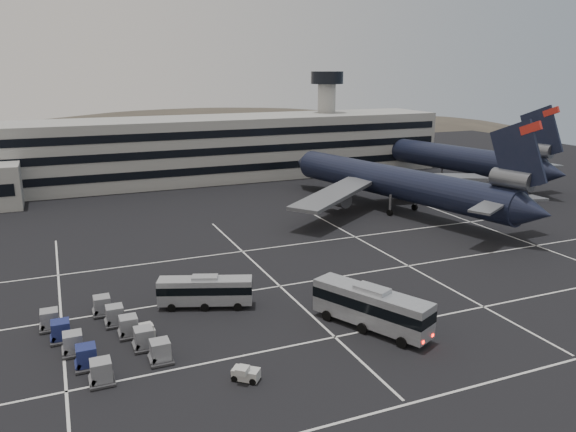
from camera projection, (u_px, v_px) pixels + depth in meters
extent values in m
plane|color=black|center=(341.00, 291.00, 64.71)|extent=(260.00, 260.00, 0.00)
cube|color=silver|center=(470.00, 387.00, 45.12)|extent=(90.00, 0.25, 0.01)
cube|color=silver|center=(388.00, 326.00, 55.81)|extent=(90.00, 0.25, 0.01)
cube|color=silver|center=(325.00, 279.00, 68.27)|extent=(90.00, 0.25, 0.01)
cube|color=silver|center=(282.00, 246.00, 80.74)|extent=(90.00, 0.25, 0.01)
cube|color=silver|center=(61.00, 313.00, 58.79)|extent=(0.25, 55.00, 0.01)
cube|color=silver|center=(274.00, 280.00, 67.80)|extent=(0.25, 55.00, 0.01)
cube|color=silver|center=(400.00, 261.00, 74.56)|extent=(0.25, 55.00, 0.01)
cube|color=silver|center=(525.00, 242.00, 82.82)|extent=(0.25, 55.00, 0.01)
cube|color=gray|center=(192.00, 149.00, 127.04)|extent=(120.00, 18.00, 14.00)
cube|color=black|center=(202.00, 171.00, 119.88)|extent=(118.00, 0.20, 1.60)
cube|color=black|center=(202.00, 152.00, 118.85)|extent=(118.00, 0.20, 1.60)
cube|color=black|center=(201.00, 135.00, 117.91)|extent=(118.00, 0.20, 1.60)
cylinder|color=gray|center=(326.00, 125.00, 140.94)|extent=(4.40, 4.40, 22.00)
cylinder|color=black|center=(327.00, 78.00, 137.99)|extent=(8.00, 8.00, 3.00)
ellipsoid|color=#38332B|center=(210.00, 164.00, 230.85)|extent=(252.00, 180.00, 44.00)
ellipsoid|color=#38332B|center=(377.00, 143.00, 259.73)|extent=(168.00, 120.00, 24.00)
cylinder|color=black|center=(395.00, 182.00, 99.54)|extent=(16.70, 47.97, 5.60)
cone|color=black|center=(304.00, 163.00, 119.91)|extent=(6.50, 5.69, 5.60)
cone|color=black|center=(535.00, 212.00, 78.93)|extent=(6.07, 6.04, 5.04)
cube|color=black|center=(518.00, 157.00, 79.75)|extent=(2.71, 9.33, 10.97)
cube|color=red|center=(531.00, 128.00, 77.51)|extent=(1.29, 3.27, 2.24)
cylinder|color=#595B60|center=(512.00, 179.00, 80.99)|extent=(4.03, 6.47, 2.70)
cube|color=slate|center=(490.00, 206.00, 79.86)|extent=(8.15, 6.13, 0.87)
cube|color=slate|center=(523.00, 198.00, 84.68)|extent=(7.59, 3.40, 0.87)
cube|color=slate|center=(335.00, 194.00, 94.13)|extent=(21.10, 17.27, 1.75)
cylinder|color=#595B60|center=(336.00, 198.00, 98.62)|extent=(3.91, 5.98, 2.70)
cube|color=slate|center=(432.00, 177.00, 108.47)|extent=(22.57, 8.67, 1.75)
cylinder|color=#595B60|center=(409.00, 185.00, 109.52)|extent=(3.91, 5.98, 2.70)
cylinder|color=slate|center=(338.00, 185.00, 112.25)|extent=(0.44, 0.44, 3.00)
cylinder|color=black|center=(337.00, 193.00, 112.68)|extent=(0.74, 1.19, 1.10)
cylinder|color=slate|center=(390.00, 203.00, 96.92)|extent=(0.44, 0.44, 3.00)
cylinder|color=black|center=(390.00, 213.00, 97.34)|extent=(0.74, 1.19, 1.10)
cylinder|color=slate|center=(415.00, 198.00, 100.59)|extent=(0.44, 0.44, 3.00)
cylinder|color=black|center=(415.00, 207.00, 101.01)|extent=(0.74, 1.19, 1.10)
cylinder|color=black|center=(443.00, 156.00, 128.44)|extent=(16.30, 48.02, 5.60)
cone|color=black|center=(364.00, 144.00, 148.95)|extent=(6.47, 5.65, 5.60)
cone|color=black|center=(554.00, 174.00, 107.70)|extent=(6.04, 6.01, 5.04)
cube|color=black|center=(541.00, 133.00, 108.54)|extent=(2.63, 9.34, 10.97)
cube|color=red|center=(551.00, 112.00, 106.29)|extent=(1.27, 3.27, 2.24)
cylinder|color=#595B60|center=(537.00, 150.00, 109.78)|extent=(3.99, 6.45, 2.70)
cube|color=slate|center=(520.00, 169.00, 108.68)|extent=(8.16, 6.08, 0.87)
cube|color=slate|center=(544.00, 165.00, 113.45)|extent=(7.56, 3.34, 0.87)
cylinder|color=slate|center=(442.00, 169.00, 129.21)|extent=(0.44, 0.44, 3.00)
cylinder|color=black|center=(442.00, 176.00, 129.63)|extent=(0.74, 1.18, 1.10)
cube|color=#95989C|center=(371.00, 307.00, 54.73)|extent=(7.86, 12.38, 3.38)
cube|color=black|center=(371.00, 303.00, 54.62)|extent=(7.94, 12.46, 1.07)
cube|color=#95989C|center=(372.00, 289.00, 54.24)|extent=(3.08, 3.82, 0.39)
cylinder|color=black|center=(402.00, 342.00, 51.38)|extent=(0.79, 1.13, 1.08)
cylinder|color=black|center=(417.00, 332.00, 53.41)|extent=(0.79, 1.13, 1.08)
cylinder|color=black|center=(362.00, 328.00, 54.16)|extent=(0.79, 1.13, 1.08)
cylinder|color=black|center=(378.00, 319.00, 56.19)|extent=(0.79, 1.13, 1.08)
cylinder|color=black|center=(327.00, 316.00, 56.95)|extent=(0.79, 1.13, 1.08)
cylinder|color=black|center=(343.00, 307.00, 58.98)|extent=(0.79, 1.13, 1.08)
cube|color=#FF0C05|center=(423.00, 342.00, 50.42)|extent=(0.29, 0.20, 0.25)
cube|color=#FF0C05|center=(433.00, 335.00, 51.72)|extent=(0.29, 0.20, 0.25)
cube|color=#95989C|center=(205.00, 291.00, 59.88)|extent=(10.10, 5.65, 2.71)
cube|color=black|center=(205.00, 288.00, 59.79)|extent=(10.17, 5.73, 0.86)
cube|color=#95989C|center=(205.00, 277.00, 59.49)|extent=(3.05, 2.32, 0.32)
cylinder|color=black|center=(238.00, 307.00, 59.27)|extent=(0.91, 0.58, 0.87)
cylinder|color=black|center=(239.00, 298.00, 61.45)|extent=(0.91, 0.58, 0.87)
cylinder|color=black|center=(205.00, 307.00, 59.15)|extent=(0.91, 0.58, 0.87)
cylinder|color=black|center=(207.00, 299.00, 61.33)|extent=(0.91, 0.58, 0.87)
cylinder|color=black|center=(172.00, 308.00, 59.03)|extent=(0.91, 0.58, 0.87)
cylinder|color=black|center=(175.00, 299.00, 61.21)|extent=(0.91, 0.58, 0.87)
cube|color=#B8B8B3|center=(147.00, 331.00, 53.54)|extent=(1.37, 2.33, 0.92)
cube|color=#B8B8B3|center=(148.00, 327.00, 52.94)|extent=(1.18, 0.99, 0.51)
cylinder|color=black|center=(143.00, 339.00, 52.66)|extent=(0.26, 0.59, 0.58)
cylinder|color=black|center=(155.00, 336.00, 53.14)|extent=(0.26, 0.59, 0.58)
cylinder|color=black|center=(139.00, 331.00, 54.08)|extent=(0.26, 0.59, 0.58)
cylinder|color=black|center=(151.00, 329.00, 54.57)|extent=(0.26, 0.59, 0.58)
cube|color=#B8B8B3|center=(246.00, 374.00, 46.09)|extent=(2.46, 2.33, 0.90)
cube|color=#B8B8B3|center=(252.00, 368.00, 45.80)|extent=(1.40, 1.42, 0.50)
cylinder|color=black|center=(253.00, 382.00, 45.43)|extent=(0.57, 0.53, 0.56)
cylinder|color=black|center=(257.00, 375.00, 46.44)|extent=(0.57, 0.53, 0.56)
cylinder|color=black|center=(234.00, 379.00, 45.88)|extent=(0.57, 0.53, 0.56)
cylinder|color=black|center=(239.00, 372.00, 46.89)|extent=(0.57, 0.53, 0.56)
cube|color=#2D2D30|center=(102.00, 381.00, 45.81)|extent=(2.62, 2.83, 0.19)
cylinder|color=black|center=(102.00, 381.00, 45.83)|extent=(0.11, 0.21, 0.21)
cube|color=#93969C|center=(101.00, 370.00, 45.57)|extent=(2.06, 2.06, 1.70)
cube|color=#2D2D30|center=(161.00, 360.00, 49.11)|extent=(2.62, 2.83, 0.19)
cylinder|color=black|center=(161.00, 360.00, 49.13)|extent=(0.11, 0.21, 0.21)
cube|color=#93969C|center=(160.00, 350.00, 48.87)|extent=(2.06, 2.06, 1.70)
cube|color=#2D2D30|center=(87.00, 365.00, 48.16)|extent=(2.62, 2.83, 0.19)
cylinder|color=black|center=(87.00, 366.00, 48.18)|extent=(0.11, 0.21, 0.21)
cube|color=navy|center=(86.00, 355.00, 47.92)|extent=(2.06, 2.06, 1.70)
cube|color=#2D2D30|center=(144.00, 346.00, 51.46)|extent=(2.62, 2.83, 0.19)
cylinder|color=black|center=(144.00, 347.00, 51.48)|extent=(0.11, 0.21, 0.21)
cube|color=#93969C|center=(144.00, 337.00, 51.22)|extent=(2.06, 2.06, 1.70)
cube|color=#2D2D30|center=(74.00, 351.00, 50.51)|extent=(2.62, 2.83, 0.19)
cylinder|color=black|center=(74.00, 352.00, 50.53)|extent=(0.11, 0.21, 0.21)
cube|color=#93969C|center=(73.00, 342.00, 50.27)|extent=(2.06, 2.06, 1.70)
cube|color=#2D2D30|center=(129.00, 334.00, 53.82)|extent=(2.62, 2.83, 0.19)
cylinder|color=black|center=(129.00, 335.00, 53.83)|extent=(0.11, 0.21, 0.21)
cube|color=#93969C|center=(129.00, 325.00, 53.57)|extent=(2.06, 2.06, 1.70)
cube|color=#2D2D30|center=(62.00, 339.00, 52.87)|extent=(2.62, 2.83, 0.19)
cylinder|color=black|center=(62.00, 339.00, 52.88)|extent=(0.11, 0.21, 0.21)
cube|color=navy|center=(61.00, 330.00, 52.63)|extent=(2.06, 2.06, 1.70)
cube|color=#2D2D30|center=(115.00, 323.00, 56.17)|extent=(2.62, 2.83, 0.19)
cylinder|color=black|center=(116.00, 323.00, 56.18)|extent=(0.11, 0.21, 0.21)
cube|color=#93969C|center=(115.00, 314.00, 55.93)|extent=(2.06, 2.06, 1.70)
cube|color=#2D2D30|center=(51.00, 327.00, 55.22)|extent=(2.62, 2.83, 0.19)
cylinder|color=black|center=(51.00, 328.00, 55.24)|extent=(0.11, 0.21, 0.21)
cube|color=#93969C|center=(50.00, 318.00, 54.98)|extent=(2.06, 2.06, 1.70)
cube|color=#2D2D30|center=(103.00, 313.00, 58.52)|extent=(2.62, 2.83, 0.19)
cylinder|color=black|center=(103.00, 313.00, 58.54)|extent=(0.11, 0.21, 0.21)
cube|color=#93969C|center=(102.00, 304.00, 58.28)|extent=(2.06, 2.06, 1.70)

